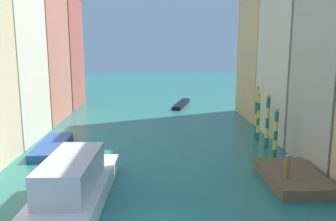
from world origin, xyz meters
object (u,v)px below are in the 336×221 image
at_px(person_on_dock, 287,167).
at_px(mooring_pole_0, 276,133).
at_px(motorboat_0, 52,146).
at_px(gondola_black, 181,104).
at_px(vaporetto_white, 72,187).
at_px(mooring_pole_2, 258,116).
at_px(waterfront_dock, 293,177).
at_px(mooring_pole_3, 257,111).
at_px(mooring_pole_1, 267,121).

xyz_separation_m(person_on_dock, mooring_pole_0, (1.34, 6.13, 0.67)).
bearing_deg(motorboat_0, gondola_black, 59.79).
bearing_deg(gondola_black, mooring_pole_0, -77.63).
relative_size(person_on_dock, mooring_pole_0, 0.38).
bearing_deg(vaporetto_white, person_on_dock, 7.58).
distance_m(mooring_pole_2, gondola_black, 20.89).
relative_size(waterfront_dock, vaporetto_white, 0.48).
height_order(mooring_pole_0, vaporetto_white, mooring_pole_0).
height_order(vaporetto_white, motorboat_0, vaporetto_white).
height_order(person_on_dock, gondola_black, person_on_dock).
height_order(mooring_pole_2, motorboat_0, mooring_pole_2).
relative_size(mooring_pole_0, mooring_pole_3, 0.81).
distance_m(mooring_pole_0, vaporetto_white, 16.60).
distance_m(mooring_pole_0, gondola_black, 26.46).
xyz_separation_m(vaporetto_white, gondola_black, (8.91, 33.67, -0.83)).
xyz_separation_m(mooring_pole_3, gondola_black, (-6.01, 19.06, -2.40)).
bearing_deg(mooring_pole_3, person_on_dock, -97.53).
height_order(mooring_pole_3, vaporetto_white, mooring_pole_3).
xyz_separation_m(vaporetto_white, motorboat_0, (-4.28, 11.02, -0.75)).
bearing_deg(waterfront_dock, motorboat_0, 155.96).
bearing_deg(waterfront_dock, mooring_pole_0, 84.88).
distance_m(mooring_pole_0, mooring_pole_2, 5.87).
height_order(mooring_pole_2, gondola_black, mooring_pole_2).
xyz_separation_m(waterfront_dock, mooring_pole_0, (0.45, 5.07, 1.79)).
height_order(mooring_pole_1, mooring_pole_3, mooring_pole_3).
height_order(mooring_pole_2, mooring_pole_3, mooring_pole_3).
xyz_separation_m(waterfront_dock, motorboat_0, (-18.39, 8.20, -0.04)).
xyz_separation_m(mooring_pole_2, gondola_black, (-5.94, 19.92, -2.13)).
xyz_separation_m(mooring_pole_0, mooring_pole_1, (0.30, 3.14, 0.33)).
relative_size(mooring_pole_0, mooring_pole_2, 0.90).
distance_m(waterfront_dock, gondola_black, 31.29).
distance_m(mooring_pole_3, vaporetto_white, 20.95).
bearing_deg(mooring_pole_2, mooring_pole_3, 84.92).
bearing_deg(person_on_dock, motorboat_0, 152.13).
distance_m(waterfront_dock, mooring_pole_0, 5.40).
height_order(person_on_dock, motorboat_0, person_on_dock).
distance_m(mooring_pole_2, vaporetto_white, 20.28).
bearing_deg(mooring_pole_1, gondola_black, 104.74).
distance_m(person_on_dock, vaporetto_white, 13.35).
height_order(mooring_pole_0, mooring_pole_2, mooring_pole_2).
relative_size(mooring_pole_3, vaporetto_white, 0.41).
distance_m(waterfront_dock, mooring_pole_2, 11.14).
xyz_separation_m(mooring_pole_0, vaporetto_white, (-14.56, -7.89, -1.08)).
distance_m(mooring_pole_1, vaporetto_white, 18.56).
bearing_deg(vaporetto_white, motorboat_0, 111.23).
bearing_deg(mooring_pole_0, waterfront_dock, -95.12).
xyz_separation_m(person_on_dock, motorboat_0, (-17.50, 9.26, -1.16)).
distance_m(mooring_pole_0, mooring_pole_1, 3.17).
height_order(waterfront_dock, mooring_pole_1, mooring_pole_1).
relative_size(person_on_dock, mooring_pole_1, 0.33).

